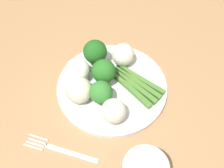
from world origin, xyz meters
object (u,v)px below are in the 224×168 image
at_px(broccoli_right, 101,92).
at_px(cauliflower_mid, 114,111).
at_px(broccoli_outer_edge, 104,72).
at_px(cauliflower_near_fork, 79,90).
at_px(cauliflower_edge, 78,70).
at_px(cauliflower_front_left, 123,55).
at_px(asparagus_bundle, 135,84).
at_px(fork, 60,150).
at_px(plate, 112,87).
at_px(broccoli_front, 95,52).
at_px(dining_table, 107,87).

xyz_separation_m(broccoli_right, cauliflower_mid, (-0.02, -0.05, -0.01)).
relative_size(broccoli_outer_edge, cauliflower_near_fork, 1.12).
relative_size(cauliflower_edge, cauliflower_front_left, 1.05).
relative_size(asparagus_bundle, fork, 0.88).
bearing_deg(plate, asparagus_bundle, -56.71).
relative_size(cauliflower_front_left, fork, 0.35).
relative_size(broccoli_outer_edge, broccoli_front, 0.96).
relative_size(asparagus_bundle, broccoli_right, 2.23).
height_order(broccoli_front, broccoli_right, broccoli_front).
relative_size(broccoli_right, cauliflower_near_fork, 1.03).
height_order(broccoli_right, cauliflower_edge, broccoli_right).
xyz_separation_m(broccoli_front, broccoli_right, (-0.09, -0.08, -0.00)).
distance_m(broccoli_outer_edge, cauliflower_near_fork, 0.07).
distance_m(broccoli_front, cauliflower_front_left, 0.07).
xyz_separation_m(asparagus_bundle, cauliflower_front_left, (0.05, 0.06, 0.02)).
xyz_separation_m(plate, cauliflower_front_left, (0.08, 0.02, 0.04)).
distance_m(broccoli_right, fork, 0.15).
bearing_deg(cauliflower_front_left, plate, -167.19).
distance_m(asparagus_bundle, broccoli_outer_edge, 0.08).
bearing_deg(broccoli_front, fork, -163.11).
bearing_deg(plate, broccoli_outer_edge, 94.51).
height_order(dining_table, broccoli_front, broccoli_front).
distance_m(cauliflower_edge, cauliflower_front_left, 0.12).
xyz_separation_m(broccoli_outer_edge, broccoli_front, (0.04, 0.05, 0.00)).
relative_size(asparagus_bundle, broccoli_front, 1.97).
height_order(dining_table, broccoli_right, broccoli_right).
relative_size(plate, broccoli_outer_edge, 3.82).
bearing_deg(broccoli_right, cauliflower_front_left, 9.92).
distance_m(asparagus_bundle, cauliflower_edge, 0.14).
height_order(dining_table, fork, fork).
height_order(asparagus_bundle, broccoli_right, broccoli_right).
relative_size(broccoli_outer_edge, cauliflower_mid, 1.24).
distance_m(broccoli_outer_edge, broccoli_right, 0.06).
height_order(broccoli_right, cauliflower_front_left, broccoli_right).
distance_m(cauliflower_edge, cauliflower_mid, 0.14).
xyz_separation_m(plate, asparagus_bundle, (0.03, -0.05, 0.01)).
height_order(plate, cauliflower_front_left, cauliflower_front_left).
relative_size(cauliflower_near_fork, fork, 0.38).
bearing_deg(broccoli_outer_edge, fork, -174.52).
height_order(plate, fork, plate).
bearing_deg(cauliflower_front_left, fork, -177.10).
xyz_separation_m(plate, cauliflower_near_fork, (-0.07, 0.04, 0.04)).
distance_m(plate, cauliflower_front_left, 0.09).
height_order(dining_table, cauliflower_mid, cauliflower_mid).
distance_m(cauliflower_front_left, fork, 0.27).
bearing_deg(plate, cauliflower_mid, -144.00).
relative_size(plate, cauliflower_mid, 4.73).
distance_m(broccoli_right, cauliflower_edge, 0.09).
height_order(cauliflower_edge, cauliflower_mid, cauliflower_edge).
distance_m(dining_table, broccoli_right, 0.20).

